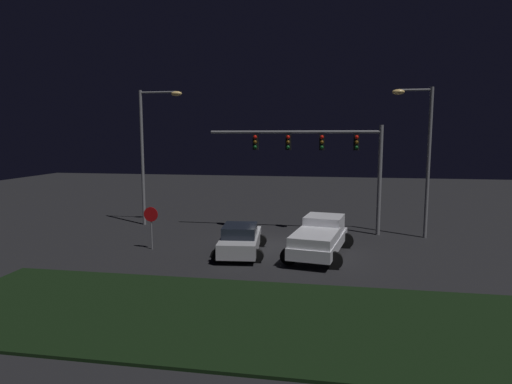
{
  "coord_description": "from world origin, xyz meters",
  "views": [
    {
      "loc": [
        3.16,
        -23.11,
        5.86
      ],
      "look_at": [
        -1.04,
        1.51,
        2.64
      ],
      "focal_mm": 30.48,
      "sensor_mm": 36.0,
      "label": 1
    }
  ],
  "objects": [
    {
      "name": "pickup_truck",
      "position": [
        2.76,
        -1.91,
        1.0
      ],
      "size": [
        3.48,
        5.66,
        1.8
      ],
      "rotation": [
        0.0,
        0.0,
        1.4
      ],
      "color": "silver",
      "rests_on": "ground_plane"
    },
    {
      "name": "street_lamp_left",
      "position": [
        -8.39,
        3.68,
        5.5
      ],
      "size": [
        2.89,
        0.44,
        8.78
      ],
      "color": "slate",
      "rests_on": "ground_plane"
    },
    {
      "name": "grass_median",
      "position": [
        0.0,
        -9.97,
        0.05
      ],
      "size": [
        20.17,
        6.78,
        0.1
      ],
      "primitive_type": "cube",
      "color": "black",
      "rests_on": "ground_plane"
    },
    {
      "name": "ground_plane",
      "position": [
        0.0,
        0.0,
        0.0
      ],
      "size": [
        80.0,
        80.0,
        0.0
      ],
      "primitive_type": "plane",
      "color": "black"
    },
    {
      "name": "stop_sign",
      "position": [
        -5.9,
        -2.28,
        1.56
      ],
      "size": [
        0.76,
        0.08,
        2.23
      ],
      "color": "slate",
      "rests_on": "ground_plane"
    },
    {
      "name": "car_sedan",
      "position": [
        -1.16,
        -2.39,
        0.74
      ],
      "size": [
        2.77,
        4.56,
        1.51
      ],
      "rotation": [
        0.0,
        0.0,
        1.67
      ],
      "color": "#B7B7BC",
      "rests_on": "ground_plane"
    },
    {
      "name": "traffic_signal_gantry",
      "position": [
        2.7,
        3.15,
        5.03
      ],
      "size": [
        10.32,
        0.56,
        6.5
      ],
      "color": "slate",
      "rests_on": "ground_plane"
    },
    {
      "name": "street_lamp_right",
      "position": [
        8.28,
        2.88,
        5.33
      ],
      "size": [
        2.25,
        0.44,
        8.58
      ],
      "color": "slate",
      "rests_on": "ground_plane"
    }
  ]
}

